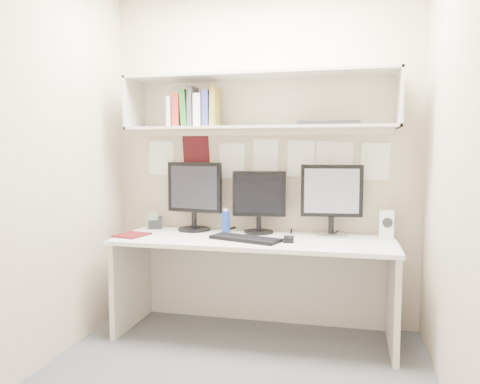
% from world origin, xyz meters
% --- Properties ---
extents(floor, '(2.40, 2.00, 0.01)m').
position_xyz_m(floor, '(0.00, 0.00, 0.00)').
color(floor, '#4B4B50').
rests_on(floor, ground).
extents(wall_back, '(2.40, 0.02, 2.60)m').
position_xyz_m(wall_back, '(0.00, 1.00, 1.30)').
color(wall_back, '#B7A68B').
rests_on(wall_back, ground).
extents(wall_front, '(2.40, 0.02, 2.60)m').
position_xyz_m(wall_front, '(0.00, -1.00, 1.30)').
color(wall_front, '#B7A68B').
rests_on(wall_front, ground).
extents(wall_left, '(0.02, 2.00, 2.60)m').
position_xyz_m(wall_left, '(-1.20, 0.00, 1.30)').
color(wall_left, '#B7A68B').
rests_on(wall_left, ground).
extents(wall_right, '(0.02, 2.00, 2.60)m').
position_xyz_m(wall_right, '(1.20, 0.00, 1.30)').
color(wall_right, '#B7A68B').
rests_on(wall_right, ground).
extents(desk, '(2.00, 0.70, 0.73)m').
position_xyz_m(desk, '(0.00, 0.65, 0.37)').
color(desk, silver).
rests_on(desk, floor).
extents(overhead_hutch, '(2.00, 0.38, 0.40)m').
position_xyz_m(overhead_hutch, '(0.00, 0.86, 1.72)').
color(overhead_hutch, beige).
rests_on(overhead_hutch, wall_back).
extents(pinned_papers, '(1.92, 0.01, 0.48)m').
position_xyz_m(pinned_papers, '(0.00, 0.99, 1.25)').
color(pinned_papers, white).
rests_on(pinned_papers, wall_back).
extents(monitor_left, '(0.46, 0.25, 0.54)m').
position_xyz_m(monitor_left, '(-0.53, 0.87, 1.02)').
color(monitor_left, black).
rests_on(monitor_left, desk).
extents(monitor_center, '(0.41, 0.22, 0.48)m').
position_xyz_m(monitor_center, '(-0.01, 0.87, 0.99)').
color(monitor_center, black).
rests_on(monitor_center, desk).
extents(monitor_right, '(0.45, 0.25, 0.53)m').
position_xyz_m(monitor_right, '(0.54, 0.87, 1.01)').
color(monitor_right, '#A5A5AA').
rests_on(monitor_right, desk).
extents(keyboard, '(0.53, 0.34, 0.02)m').
position_xyz_m(keyboard, '(-0.04, 0.55, 0.74)').
color(keyboard, black).
rests_on(keyboard, desk).
extents(mouse, '(0.08, 0.12, 0.03)m').
position_xyz_m(mouse, '(0.26, 0.56, 0.75)').
color(mouse, black).
rests_on(mouse, desk).
extents(speaker, '(0.11, 0.12, 0.20)m').
position_xyz_m(speaker, '(0.93, 0.86, 0.83)').
color(speaker, silver).
rests_on(speaker, desk).
extents(blue_bottle, '(0.06, 0.06, 0.19)m').
position_xyz_m(blue_bottle, '(-0.25, 0.79, 0.82)').
color(blue_bottle, '#162F97').
rests_on(blue_bottle, desk).
extents(maroon_notebook, '(0.24, 0.27, 0.01)m').
position_xyz_m(maroon_notebook, '(-0.90, 0.53, 0.74)').
color(maroon_notebook, '#580F12').
rests_on(maroon_notebook, desk).
extents(desk_phone, '(0.13, 0.13, 0.13)m').
position_xyz_m(desk_phone, '(-0.86, 0.88, 0.78)').
color(desk_phone, black).
rests_on(desk_phone, desk).
extents(book_stack, '(0.37, 0.19, 0.30)m').
position_xyz_m(book_stack, '(-0.49, 0.78, 1.67)').
color(book_stack, silver).
rests_on(book_stack, overhead_hutch).
extents(hutch_tray, '(0.44, 0.18, 0.03)m').
position_xyz_m(hutch_tray, '(0.51, 0.78, 1.56)').
color(hutch_tray, black).
rests_on(hutch_tray, overhead_hutch).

